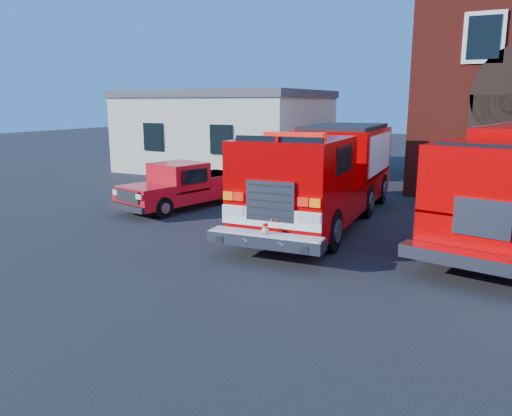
% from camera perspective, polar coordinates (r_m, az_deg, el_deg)
% --- Properties ---
extents(ground, '(100.00, 100.00, 0.00)m').
position_cam_1_polar(ground, '(13.09, 2.38, -4.59)').
color(ground, black).
rests_on(ground, ground).
extents(side_building, '(10.20, 8.20, 4.35)m').
position_cam_1_polar(side_building, '(28.28, -3.30, 8.90)').
color(side_building, beige).
rests_on(side_building, ground).
extents(fire_engine, '(3.16, 9.78, 2.98)m').
position_cam_1_polar(fire_engine, '(15.93, 7.93, 3.98)').
color(fire_engine, black).
rests_on(fire_engine, ground).
extents(pickup_truck, '(2.95, 5.30, 1.64)m').
position_cam_1_polar(pickup_truck, '(18.10, -8.20, 2.48)').
color(pickup_truck, black).
rests_on(pickup_truck, ground).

